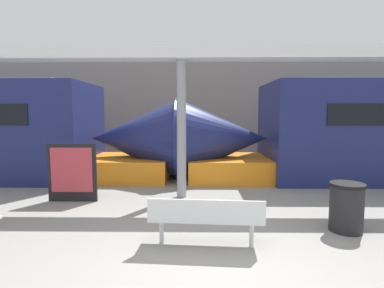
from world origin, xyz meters
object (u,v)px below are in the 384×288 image
object	(u,v)px
bench_near	(206,216)
support_column_near	(181,130)
poster_board	(72,172)
trash_bin	(346,207)

from	to	relation	value
bench_near	support_column_near	world-z (taller)	support_column_near
bench_near	poster_board	distance (m)	4.01
trash_bin	support_column_near	bearing A→B (deg)	144.46
bench_near	trash_bin	xyz separation A→B (m)	(2.56, 0.71, -0.06)
bench_near	trash_bin	world-z (taller)	trash_bin
trash_bin	bench_near	bearing A→B (deg)	-164.45
bench_near	poster_board	bearing A→B (deg)	145.64
bench_near	poster_board	xyz separation A→B (m)	(-3.14, 2.48, 0.21)
bench_near	poster_board	size ratio (longest dim) A/B	1.30
bench_near	trash_bin	bearing A→B (deg)	19.49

